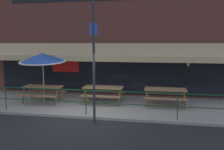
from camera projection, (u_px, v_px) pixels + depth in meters
name	position (u px, v px, depth m)	size (l,w,h in m)	color
ground_plane	(84.00, 119.00, 9.45)	(120.00, 120.00, 0.00)	#232326
patio_deck	(97.00, 105.00, 11.39)	(15.00, 4.00, 0.10)	#9E998E
restaurant_building	(107.00, 20.00, 13.05)	(15.00, 1.60, 8.13)	brown
patio_railing	(86.00, 97.00, 9.64)	(13.84, 0.04, 0.97)	#194723
picnic_table_left	(43.00, 90.00, 11.58)	(1.80, 1.42, 0.76)	#997047
picnic_table_centre	(103.00, 90.00, 11.45)	(1.80, 1.42, 0.76)	#997047
picnic_table_right	(165.00, 92.00, 10.97)	(1.80, 1.42, 0.76)	#997047
patio_umbrella_left	(43.00, 58.00, 11.51)	(2.14, 2.14, 2.38)	#B7B2A8
street_sign_pole	(94.00, 57.00, 8.61)	(0.28, 0.09, 4.64)	#2D2D33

